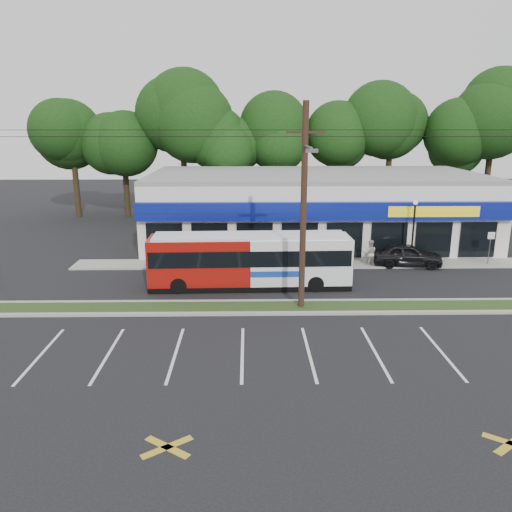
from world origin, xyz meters
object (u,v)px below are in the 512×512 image
object	(u,v)px
metrobus	(250,259)
car_dark	(407,255)
pedestrian_a	(297,254)
lamp_post	(414,225)
sign_post	(490,242)
utility_pole	(300,202)
pedestrian_b	(370,253)

from	to	relation	value
metrobus	car_dark	distance (m)	10.97
car_dark	pedestrian_a	xyz separation A→B (m)	(-7.12, 0.00, 0.10)
lamp_post	pedestrian_a	size ratio (longest dim) A/B	2.50
sign_post	car_dark	xyz separation A→B (m)	(-5.36, -0.07, -0.80)
utility_pole	sign_post	size ratio (longest dim) A/B	22.47
metrobus	lamp_post	bearing A→B (deg)	20.71
metrobus	pedestrian_a	distance (m)	5.09
sign_post	car_dark	distance (m)	5.42
pedestrian_a	sign_post	bearing A→B (deg)	140.91
lamp_post	car_dark	distance (m)	1.98
pedestrian_a	pedestrian_b	world-z (taller)	pedestrian_b
utility_pole	pedestrian_a	size ratio (longest dim) A/B	29.47
pedestrian_b	lamp_post	bearing A→B (deg)	-165.02
car_dark	pedestrian_b	bearing A→B (deg)	98.59
sign_post	pedestrian_a	bearing A→B (deg)	-179.66
utility_pole	lamp_post	size ratio (longest dim) A/B	11.76
car_dark	pedestrian_b	distance (m)	2.44
sign_post	metrobus	size ratio (longest dim) A/B	0.20
utility_pole	metrobus	bearing A→B (deg)	123.58
car_dark	pedestrian_b	world-z (taller)	pedestrian_b
metrobus	pedestrian_b	distance (m)	8.73
sign_post	car_dark	size ratio (longest dim) A/B	0.50
pedestrian_a	metrobus	bearing A→B (deg)	13.13
sign_post	pedestrian_b	world-z (taller)	sign_post
sign_post	pedestrian_b	xyz separation A→B (m)	(-7.80, -0.12, -0.67)
utility_pole	lamp_post	distance (m)	11.67
car_dark	utility_pole	bearing A→B (deg)	141.73
utility_pole	pedestrian_a	distance (m)	8.87
sign_post	metrobus	world-z (taller)	metrobus
sign_post	pedestrian_a	xyz separation A→B (m)	(-12.48, -0.07, -0.71)
pedestrian_b	pedestrian_a	bearing A→B (deg)	7.52
lamp_post	utility_pole	bearing A→B (deg)	-136.05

